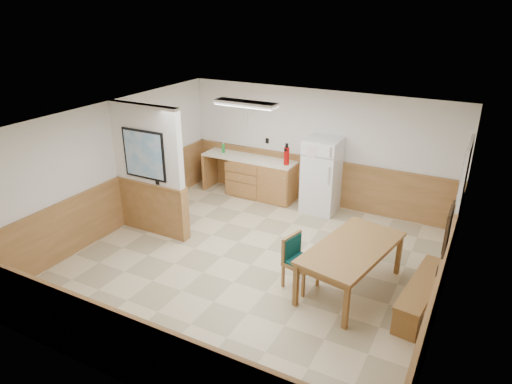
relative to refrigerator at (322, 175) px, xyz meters
The scene contains 20 objects.
ground 2.76m from the refrigerator, 95.54° to the right, with size 6.00×6.00×0.00m, color beige.
ceiling 3.15m from the refrigerator, 95.54° to the right, with size 6.00×6.00×0.02m, color white.
back_wall 0.64m from the refrigerator, 124.55° to the left, with size 6.00×0.02×2.50m, color white.
right_wall 3.83m from the refrigerator, 43.77° to the right, with size 0.02×6.00×2.50m, color white.
left_wall 4.21m from the refrigerator, 141.06° to the right, with size 0.02×6.00×2.50m, color white.
wainscot_back 0.52m from the refrigerator, 126.05° to the left, with size 6.00×0.04×1.00m, color #AD7445.
wainscot_right 3.80m from the refrigerator, 43.98° to the right, with size 0.04×6.00×1.00m, color #AD7445.
wainscot_left 4.18m from the refrigerator, 140.89° to the right, with size 0.04×6.00×1.00m, color #AD7445.
partition_wall 3.52m from the refrigerator, 135.81° to the right, with size 1.50×0.20×2.50m.
kitchen_counter 1.50m from the refrigerator, behind, with size 2.20×0.61×1.00m.
exterior_door 2.82m from the refrigerator, 15.08° to the right, with size 0.07×1.02×2.15m.
kitchen_window 2.50m from the refrigerator, behind, with size 0.80×0.04×1.00m.
wall_painting 4.06m from the refrigerator, 47.22° to the right, with size 0.04×0.50×0.60m.
fluorescent_fixture 2.37m from the refrigerator, 128.42° to the right, with size 1.20×0.30×0.09m.
refrigerator is the anchor object (origin of this frame).
dining_table 2.89m from the refrigerator, 60.38° to the right, with size 1.28×2.03×0.75m.
dining_bench 3.57m from the refrigerator, 45.07° to the right, with size 0.54×1.67×0.45m.
dining_chair 2.89m from the refrigerator, 76.97° to the right, with size 0.70×0.55×0.85m.
fire_extinguisher 0.87m from the refrigerator, behind, with size 0.13×0.13×0.47m.
soap_bottle 2.45m from the refrigerator, behind, with size 0.07×0.07×0.21m, color green.
Camera 1 is at (3.21, -5.87, 4.19)m, focal length 32.00 mm.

